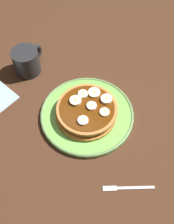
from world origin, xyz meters
TOP-DOWN VIEW (x-y plane):
  - ground_plane at (0.00, 0.00)cm, footprint 140.00×140.00cm
  - plate at (0.00, 0.00)cm, footprint 27.07×27.07cm
  - pancake_stack at (-0.25, 0.11)cm, footprint 17.86×17.56cm
  - banana_slice_0 at (1.00, -0.88)cm, footprint 2.88×2.88cm
  - banana_slice_1 at (-0.03, 3.88)cm, footprint 3.39×3.39cm
  - banana_slice_2 at (5.22, -3.16)cm, footprint 3.32×3.32cm
  - banana_slice_3 at (-4.28, -1.48)cm, footprint 2.97×2.97cm
  - banana_slice_4 at (5.33, 0.98)cm, footprint 3.56×3.56cm
  - banana_slice_5 at (1.26, -4.94)cm, footprint 2.82×2.82cm
  - banana_slice_6 at (3.20, 3.45)cm, footprint 2.94×2.94cm
  - coffee_mug at (4.83, 25.66)cm, footprint 11.59×8.33cm
  - fork at (-12.76, -19.67)cm, footprint 8.15×11.28cm

SIDE VIEW (x-z plane):
  - ground_plane at x=0.00cm, z-range -3.00..0.00cm
  - fork at x=-12.76cm, z-range 0.00..0.50cm
  - plate at x=0.00cm, z-range 0.06..1.54cm
  - pancake_stack at x=-0.25cm, z-range 1.22..4.39cm
  - coffee_mug at x=4.83cm, z-range 0.12..8.33cm
  - banana_slice_5 at x=1.26cm, z-range 4.22..4.91cm
  - banana_slice_6 at x=3.20cm, z-range 4.22..4.97cm
  - banana_slice_3 at x=-4.28cm, z-range 4.22..5.05cm
  - banana_slice_4 at x=5.33cm, z-range 4.22..5.07cm
  - banana_slice_0 at x=1.00cm, z-range 4.22..5.09cm
  - banana_slice_1 at x=-0.03cm, z-range 4.22..5.24cm
  - banana_slice_2 at x=5.22cm, z-range 4.22..5.25cm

